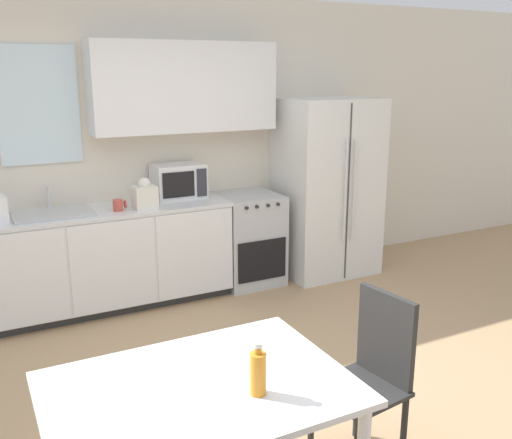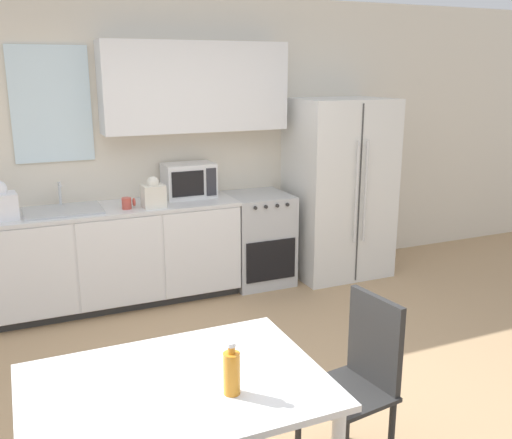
{
  "view_description": "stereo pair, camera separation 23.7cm",
  "coord_description": "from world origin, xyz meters",
  "px_view_note": "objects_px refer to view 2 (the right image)",
  "views": [
    {
      "loc": [
        -1.33,
        -2.76,
        2.04
      ],
      "look_at": [
        0.39,
        0.58,
        1.05
      ],
      "focal_mm": 40.0,
      "sensor_mm": 36.0,
      "label": 1
    },
    {
      "loc": [
        -1.11,
        -2.86,
        2.04
      ],
      "look_at": [
        0.39,
        0.58,
        1.05
      ],
      "focal_mm": 40.0,
      "sensor_mm": 36.0,
      "label": 2
    }
  ],
  "objects_px": {
    "oven_range": "(258,239)",
    "drink_bottle": "(232,372)",
    "refrigerator": "(339,188)",
    "dining_table": "(176,404)",
    "dining_chair_side": "(361,371)",
    "coffee_mug": "(128,203)",
    "microwave": "(189,180)"
  },
  "relations": [
    {
      "from": "refrigerator",
      "to": "drink_bottle",
      "type": "xyz_separation_m",
      "value": [
        -2.27,
        -2.87,
        -0.03
      ]
    },
    {
      "from": "oven_range",
      "to": "refrigerator",
      "type": "height_order",
      "value": "refrigerator"
    },
    {
      "from": "microwave",
      "to": "coffee_mug",
      "type": "xyz_separation_m",
      "value": [
        -0.62,
        -0.23,
        -0.11
      ]
    },
    {
      "from": "microwave",
      "to": "dining_chair_side",
      "type": "distance_m",
      "value": 2.84
    },
    {
      "from": "dining_table",
      "to": "drink_bottle",
      "type": "xyz_separation_m",
      "value": [
        0.19,
        -0.16,
        0.19
      ]
    },
    {
      "from": "coffee_mug",
      "to": "drink_bottle",
      "type": "height_order",
      "value": "same"
    },
    {
      "from": "oven_range",
      "to": "refrigerator",
      "type": "bearing_deg",
      "value": -4.53
    },
    {
      "from": "coffee_mug",
      "to": "drink_bottle",
      "type": "distance_m",
      "value": 2.83
    },
    {
      "from": "dining_table",
      "to": "refrigerator",
      "type": "bearing_deg",
      "value": 47.7
    },
    {
      "from": "coffee_mug",
      "to": "dining_table",
      "type": "xyz_separation_m",
      "value": [
        -0.34,
        -2.66,
        -0.28
      ]
    },
    {
      "from": "refrigerator",
      "to": "dining_table",
      "type": "relative_size",
      "value": 1.4
    },
    {
      "from": "microwave",
      "to": "oven_range",
      "type": "bearing_deg",
      "value": -10.0
    },
    {
      "from": "refrigerator",
      "to": "coffee_mug",
      "type": "xyz_separation_m",
      "value": [
        -2.12,
        -0.05,
        0.05
      ]
    },
    {
      "from": "refrigerator",
      "to": "dining_chair_side",
      "type": "distance_m",
      "value": 3.01
    },
    {
      "from": "microwave",
      "to": "dining_chair_side",
      "type": "height_order",
      "value": "microwave"
    },
    {
      "from": "dining_chair_side",
      "to": "drink_bottle",
      "type": "distance_m",
      "value": 0.92
    },
    {
      "from": "coffee_mug",
      "to": "dining_chair_side",
      "type": "xyz_separation_m",
      "value": [
        0.67,
        -2.56,
        -0.4
      ]
    },
    {
      "from": "dining_chair_side",
      "to": "drink_bottle",
      "type": "xyz_separation_m",
      "value": [
        -0.82,
        -0.27,
        0.32
      ]
    },
    {
      "from": "coffee_mug",
      "to": "oven_range",
      "type": "bearing_deg",
      "value": 5.29
    },
    {
      "from": "dining_table",
      "to": "coffee_mug",
      "type": "bearing_deg",
      "value": 82.66
    },
    {
      "from": "drink_bottle",
      "to": "coffee_mug",
      "type": "bearing_deg",
      "value": 86.97
    },
    {
      "from": "oven_range",
      "to": "dining_chair_side",
      "type": "relative_size",
      "value": 0.95
    },
    {
      "from": "oven_range",
      "to": "drink_bottle",
      "type": "xyz_separation_m",
      "value": [
        -1.42,
        -2.94,
        0.42
      ]
    },
    {
      "from": "dining_table",
      "to": "drink_bottle",
      "type": "distance_m",
      "value": 0.32
    },
    {
      "from": "refrigerator",
      "to": "drink_bottle",
      "type": "bearing_deg",
      "value": -128.34
    },
    {
      "from": "dining_chair_side",
      "to": "coffee_mug",
      "type": "bearing_deg",
      "value": 6.81
    },
    {
      "from": "refrigerator",
      "to": "drink_bottle",
      "type": "relative_size",
      "value": 7.76
    },
    {
      "from": "dining_table",
      "to": "microwave",
      "type": "bearing_deg",
      "value": 71.64
    },
    {
      "from": "coffee_mug",
      "to": "dining_table",
      "type": "relative_size",
      "value": 0.09
    },
    {
      "from": "refrigerator",
      "to": "drink_bottle",
      "type": "height_order",
      "value": "refrigerator"
    },
    {
      "from": "dining_table",
      "to": "dining_chair_side",
      "type": "bearing_deg",
      "value": 5.78
    },
    {
      "from": "refrigerator",
      "to": "dining_table",
      "type": "bearing_deg",
      "value": -132.3
    }
  ]
}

